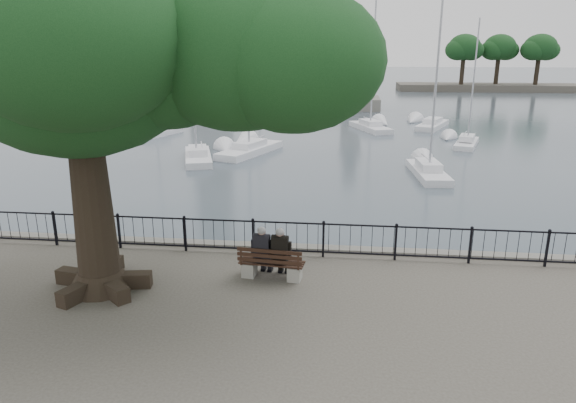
# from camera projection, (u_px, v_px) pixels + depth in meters

# --- Properties ---
(harbor) EXTENTS (260.00, 260.00, 1.20)m
(harbor) POSITION_uv_depth(u_px,v_px,m) (290.00, 264.00, 15.27)
(harbor) COLOR #64615D
(harbor) RESTS_ON ground
(railing) EXTENTS (22.06, 0.06, 1.00)m
(railing) POSITION_uv_depth(u_px,v_px,m) (288.00, 237.00, 14.50)
(railing) COLOR black
(railing) RESTS_ON ground
(bench) EXTENTS (1.71, 0.67, 0.88)m
(bench) POSITION_uv_depth(u_px,v_px,m) (271.00, 267.00, 13.09)
(bench) COLOR gray
(bench) RESTS_ON ground
(person_left) EXTENTS (0.43, 0.72, 1.39)m
(person_left) POSITION_uv_depth(u_px,v_px,m) (263.00, 253.00, 13.14)
(person_left) COLOR black
(person_left) RESTS_ON ground
(person_right) EXTENTS (0.43, 0.72, 1.39)m
(person_right) POSITION_uv_depth(u_px,v_px,m) (281.00, 254.00, 13.04)
(person_right) COLOR black
(person_right) RESTS_ON ground
(tree) EXTENTS (10.86, 7.58, 8.87)m
(tree) POSITION_uv_depth(u_px,v_px,m) (113.00, 40.00, 11.02)
(tree) COLOR black
(tree) RESTS_ON ground
(lion_monument) EXTENTS (6.40, 6.40, 9.34)m
(lion_monument) POSITION_uv_depth(u_px,v_px,m) (352.00, 88.00, 59.21)
(lion_monument) COLOR #64615D
(lion_monument) RESTS_ON ground
(sailboat_a) EXTENTS (3.11, 5.71, 9.67)m
(sailboat_a) POSITION_uv_depth(u_px,v_px,m) (198.00, 156.00, 31.93)
(sailboat_a) COLOR white
(sailboat_a) RESTS_ON ground
(sailboat_b) EXTENTS (3.71, 6.40, 13.95)m
(sailboat_b) POSITION_uv_depth(u_px,v_px,m) (250.00, 148.00, 33.95)
(sailboat_b) COLOR white
(sailboat_b) RESTS_ON ground
(sailboat_c) EXTENTS (1.85, 5.31, 9.63)m
(sailboat_c) POSITION_uv_depth(u_px,v_px,m) (428.00, 171.00, 27.99)
(sailboat_c) COLOR white
(sailboat_c) RESTS_ON ground
(sailboat_d) EXTENTS (2.63, 4.81, 8.83)m
(sailboat_d) POSITION_uv_depth(u_px,v_px,m) (467.00, 142.00, 36.63)
(sailboat_d) COLOR white
(sailboat_d) RESTS_ON ground
(sailboat_e) EXTENTS (2.78, 5.05, 11.77)m
(sailboat_e) POSITION_uv_depth(u_px,v_px,m) (158.00, 131.00, 41.05)
(sailboat_e) COLOR white
(sailboat_e) RESTS_ON ground
(sailboat_f) EXTENTS (3.66, 6.05, 12.20)m
(sailboat_f) POSITION_uv_depth(u_px,v_px,m) (370.00, 126.00, 44.00)
(sailboat_f) COLOR white
(sailboat_f) RESTS_ON ground
(sailboat_g) EXTENTS (3.76, 6.14, 10.51)m
(sailboat_g) POSITION_uv_depth(u_px,v_px,m) (432.00, 124.00, 45.27)
(sailboat_g) COLOR white
(sailboat_g) RESTS_ON ground
(sailboat_h) EXTENTS (3.26, 6.17, 14.97)m
(sailboat_h) POSITION_uv_depth(u_px,v_px,m) (260.00, 115.00, 51.05)
(sailboat_h) COLOR white
(sailboat_h) RESTS_ON ground
(far_shore) EXTENTS (30.00, 8.60, 9.18)m
(far_shore) POSITION_uv_depth(u_px,v_px,m) (495.00, 66.00, 84.30)
(far_shore) COLOR #44413A
(far_shore) RESTS_ON ground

